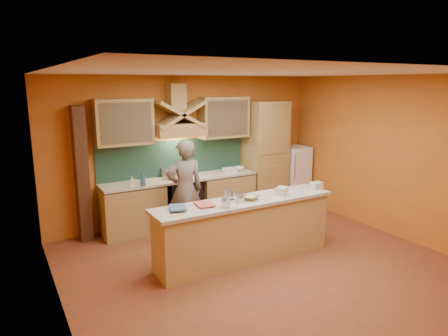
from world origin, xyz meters
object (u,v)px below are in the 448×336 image
kitchen_scale (240,199)px  mixing_bowl (250,197)px  stove (182,202)px  person (185,190)px  fridge (293,175)px

kitchen_scale → mixing_bowl: kitchen_scale is taller
kitchen_scale → stove: bearing=114.0°
person → stove: bearing=-101.0°
mixing_bowl → person: bearing=112.1°
person → kitchen_scale: (0.30, -1.29, 0.12)m
stove → mixing_bowl: (0.28, -1.92, 0.53)m
fridge → kitchen_scale: fridge is taller
fridge → kitchen_scale: bearing=-143.3°
stove → mixing_bowl: 2.01m
fridge → person: size_ratio=0.75×
stove → kitchen_scale: (0.07, -1.96, 0.54)m
stove → kitchen_scale: kitchen_scale is taller
stove → mixing_bowl: size_ratio=3.44×
fridge → kitchen_scale: size_ratio=12.26×
mixing_bowl → fridge: bearing=38.4°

